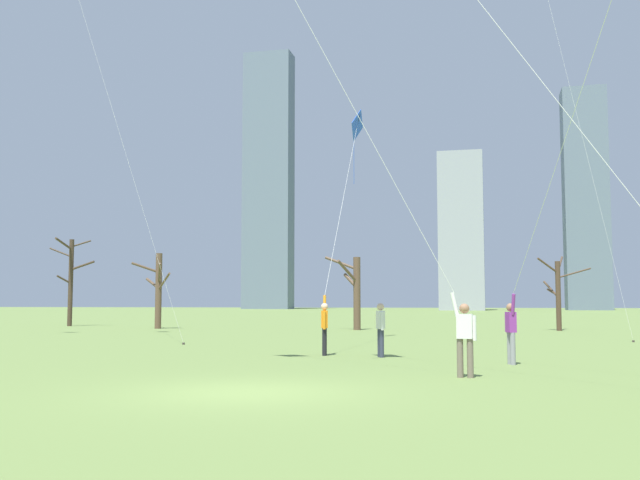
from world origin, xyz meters
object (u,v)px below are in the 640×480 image
kite_flyer_midfield_center_pink (530,269)px  bare_tree_right_of_center (558,291)px  kite_flyer_far_back_yellow (411,232)px  bare_tree_center (158,289)px  kite_flyer_foreground_right_blue (335,263)px  bystander_watching_nearby (381,327)px  kite_flyer_midfield_left_orange (600,182)px  bare_tree_far_right_edge (355,289)px  bare_tree_left_of_center (71,277)px

kite_flyer_midfield_center_pink → bare_tree_right_of_center: 25.76m
kite_flyer_far_back_yellow → bare_tree_right_of_center: kite_flyer_far_back_yellow is taller
kite_flyer_midfield_center_pink → bare_tree_center: size_ratio=1.97×
kite_flyer_foreground_right_blue → bystander_watching_nearby: (1.95, -2.59, -2.09)m
kite_flyer_midfield_left_orange → bare_tree_right_of_center: size_ratio=3.42×
kite_flyer_foreground_right_blue → bare_tree_far_right_edge: (-2.63, 18.34, -0.60)m
kite_flyer_midfield_center_pink → bare_tree_far_right_edge: (-8.78, 24.08, -0.06)m
kite_flyer_far_back_yellow → bare_tree_far_right_edge: size_ratio=3.35×
bare_tree_center → kite_flyer_midfield_center_pink: bearing=-47.9°
kite_flyer_foreground_right_blue → bare_tree_left_of_center: 30.97m
kite_flyer_foreground_right_blue → bare_tree_center: (-15.00, 17.65, -0.51)m
kite_flyer_midfield_left_orange → bare_tree_left_of_center: bearing=133.5°
kite_flyer_far_back_yellow → bare_tree_left_of_center: (-26.48, 29.04, 0.12)m
kite_flyer_far_back_yellow → kite_flyer_foreground_right_blue: (-3.48, 8.31, -0.22)m
kite_flyer_midfield_center_pink → kite_flyer_foreground_right_blue: 8.43m
kite_flyer_foreground_right_blue → bare_tree_left_of_center: (-23.00, 20.73, 0.34)m
kite_flyer_midfield_left_orange → bare_tree_center: 36.19m
kite_flyer_foreground_right_blue → bare_tree_far_right_edge: kite_flyer_foreground_right_blue is taller
kite_flyer_midfield_center_pink → kite_flyer_far_back_yellow: 3.78m
kite_flyer_midfield_center_pink → kite_flyer_far_back_yellow: size_ratio=0.62×
kite_flyer_far_back_yellow → kite_flyer_foreground_right_blue: bearing=112.8°
bystander_watching_nearby → bare_tree_right_of_center: bearing=72.5°
kite_flyer_midfield_center_pink → bare_tree_far_right_edge: kite_flyer_midfield_center_pink is taller
kite_flyer_midfield_center_pink → kite_flyer_far_back_yellow: bearing=-136.1°
bare_tree_left_of_center → bare_tree_center: size_ratio=1.28×
kite_flyer_midfield_left_orange → bystander_watching_nearby: (-5.17, 8.38, -2.86)m
bare_tree_right_of_center → bare_tree_left_of_center: 32.07m
kite_flyer_midfield_left_orange → bare_tree_center: kite_flyer_midfield_left_orange is taller
bare_tree_far_right_edge → bare_tree_left_of_center: (-20.37, 2.39, 0.94)m
kite_flyer_foreground_right_blue → bare_tree_left_of_center: size_ratio=1.72×
bare_tree_left_of_center → kite_flyer_midfield_center_pink: bearing=-42.2°
kite_flyer_midfield_center_pink → bare_tree_far_right_edge: 25.63m
kite_flyer_foreground_right_blue → kite_flyer_far_back_yellow: bearing=-67.2°
bystander_watching_nearby → bare_tree_far_right_edge: 21.48m
kite_flyer_far_back_yellow → bare_tree_far_right_edge: bearing=102.9°
bare_tree_far_right_edge → kite_flyer_far_back_yellow: bearing=-77.1°
bystander_watching_nearby → bare_tree_left_of_center: 34.24m
kite_flyer_far_back_yellow → bystander_watching_nearby: 6.36m
kite_flyer_midfield_left_orange → bare_tree_right_of_center: kite_flyer_midfield_left_orange is taller
kite_flyer_midfield_center_pink → bare_tree_center: bearing=132.1°
bare_tree_center → bare_tree_right_of_center: bearing=5.2°
kite_flyer_far_back_yellow → bare_tree_right_of_center: (5.55, 28.16, -0.94)m
bare_tree_far_right_edge → bare_tree_left_of_center: bare_tree_left_of_center is taller
kite_flyer_foreground_right_blue → bare_tree_center: kite_flyer_foreground_right_blue is taller
bare_tree_left_of_center → bare_tree_center: (8.00, -3.08, -0.85)m
kite_flyer_foreground_right_blue → bare_tree_right_of_center: (9.04, 19.85, -0.72)m
kite_flyer_midfield_left_orange → bare_tree_left_of_center: 43.73m
kite_flyer_foreground_right_blue → bare_tree_center: size_ratio=2.20×
bare_tree_far_right_edge → bare_tree_left_of_center: 20.53m
bare_tree_right_of_center → kite_flyer_midfield_center_pink: bearing=-96.4°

